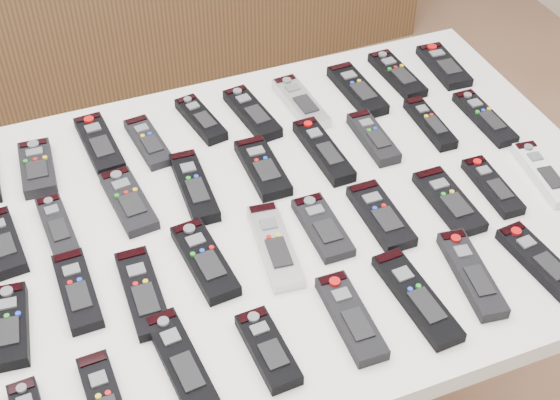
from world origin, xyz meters
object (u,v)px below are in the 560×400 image
object	(u,v)px
remote_5	(252,113)
remote_13	(194,187)
remote_23	(275,246)
remote_27	(492,186)
remote_2	(99,144)
remote_11	(57,227)
table	(280,230)
remote_14	(263,168)
remote_21	(143,292)
remote_34	(417,297)
remote_36	(540,261)
remote_16	(373,138)
remote_22	(205,260)
remote_15	(323,151)
remote_24	(323,227)
remote_32	(268,349)
remote_6	(301,103)
remote_33	(351,317)
remote_8	(397,75)
remote_31	(181,362)
remote_17	(430,123)
remote_12	(129,201)
remote_20	(77,290)
remote_3	(148,142)
remote_4	(201,119)
remote_19	(9,326)
remote_7	(357,90)
remote_35	(472,274)
remote_28	(544,174)
remote_1	(37,168)
remote_26	(449,201)
remote_18	(485,118)
remote_10	(3,243)
remote_9	(444,66)

from	to	relation	value
remote_5	remote_13	world-z (taller)	same
remote_23	remote_27	size ratio (longest dim) A/B	1.25
remote_2	remote_11	size ratio (longest dim) A/B	1.18
remote_11	remote_27	world-z (taller)	remote_11
remote_27	table	bearing A→B (deg)	167.11
remote_14	remote_21	xyz separation A→B (m)	(-0.29, -0.22, -0.00)
remote_34	remote_36	bearing A→B (deg)	-4.87
remote_16	remote_22	world-z (taller)	same
remote_15	remote_22	xyz separation A→B (m)	(-0.31, -0.20, -0.00)
remote_15	remote_24	distance (m)	0.21
remote_21	remote_32	distance (m)	0.24
remote_6	remote_33	bearing A→B (deg)	-107.95
remote_8	remote_31	bearing A→B (deg)	-142.04
remote_34	remote_17	bearing A→B (deg)	54.75
remote_12	remote_20	xyz separation A→B (m)	(-0.13, -0.18, 0.00)
remote_23	remote_32	world-z (taller)	remote_32
remote_3	remote_24	world-z (taller)	same
remote_4	remote_19	xyz separation A→B (m)	(-0.44, -0.41, 0.00)
remote_7	remote_35	distance (m)	0.56
remote_15	remote_12	bearing A→B (deg)	178.19
remote_19	remote_21	distance (m)	0.21
remote_35	remote_5	bearing A→B (deg)	116.43
remote_7	remote_3	bearing A→B (deg)	178.51
remote_14	remote_32	distance (m)	0.43
remote_28	remote_33	xyz separation A→B (m)	(-0.49, -0.18, 0.00)
remote_3	remote_35	distance (m)	0.69
remote_31	remote_2	bearing A→B (deg)	85.58
remote_1	remote_32	xyz separation A→B (m)	(0.26, -0.56, 0.00)
remote_4	remote_5	size ratio (longest dim) A/B	0.88
remote_26	remote_35	size ratio (longest dim) A/B	0.91
remote_4	remote_6	distance (m)	0.22
remote_24	remote_26	distance (m)	0.25
remote_26	remote_32	distance (m)	0.47
remote_3	remote_11	xyz separation A→B (m)	(-0.21, -0.18, 0.00)
remote_7	remote_21	bearing A→B (deg)	-148.33
remote_18	remote_23	bearing A→B (deg)	-161.73
remote_12	remote_20	bearing A→B (deg)	-131.09
remote_12	remote_23	world-z (taller)	same
remote_3	remote_32	world-z (taller)	remote_32
remote_16	remote_36	world-z (taller)	remote_16
remote_10	remote_12	xyz separation A→B (m)	(0.23, 0.03, -0.00)
remote_3	remote_15	size ratio (longest dim) A/B	0.83
remote_22	remote_34	size ratio (longest dim) A/B	0.89
remote_35	remote_6	bearing A→B (deg)	105.91
remote_7	remote_20	bearing A→B (deg)	-155.20
remote_11	remote_9	bearing A→B (deg)	8.87
remote_7	remote_31	size ratio (longest dim) A/B	0.94
remote_16	remote_27	size ratio (longest dim) A/B	1.00
remote_16	remote_19	world-z (taller)	same
remote_15	remote_34	world-z (taller)	remote_15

